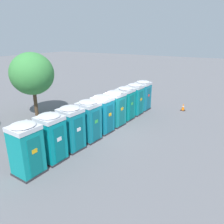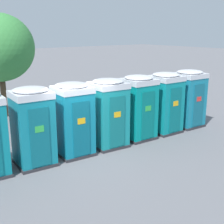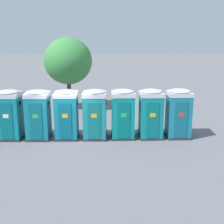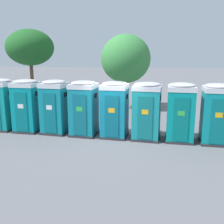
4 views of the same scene
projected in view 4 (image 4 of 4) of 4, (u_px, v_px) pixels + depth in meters
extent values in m
plane|color=slate|center=(114.00, 137.00, 11.91)|extent=(120.00, 120.00, 0.00)
cube|color=#2D2D33|center=(3.00, 128.00, 13.24)|extent=(1.27, 1.24, 0.10)
cube|color=#0E8C8E|center=(1.00, 107.00, 13.00)|extent=(1.21, 1.18, 2.10)
cube|color=black|center=(11.00, 92.00, 12.73)|extent=(0.04, 0.36, 0.20)
cube|color=#2D2D33|center=(29.00, 130.00, 12.95)|extent=(1.22, 1.25, 0.10)
cube|color=#078790|center=(27.00, 108.00, 12.71)|extent=(1.16, 1.19, 2.10)
cube|color=#076970|center=(21.00, 112.00, 12.17)|extent=(0.61, 0.06, 1.85)
cube|color=white|center=(20.00, 106.00, 12.09)|extent=(0.28, 0.02, 0.20)
cube|color=black|center=(37.00, 93.00, 12.44)|extent=(0.04, 0.36, 0.20)
cube|color=silver|center=(26.00, 84.00, 12.46)|extent=(1.20, 1.23, 0.20)
ellipsoid|color=silver|center=(25.00, 81.00, 12.43)|extent=(1.14, 1.17, 0.18)
cube|color=#2D2D33|center=(56.00, 131.00, 12.68)|extent=(1.27, 1.30, 0.10)
cube|color=#0D7E8D|center=(55.00, 109.00, 12.44)|extent=(1.21, 1.24, 2.10)
cube|color=#0A626E|center=(50.00, 113.00, 11.90)|extent=(0.61, 0.09, 1.85)
cube|color=white|center=(49.00, 108.00, 11.82)|extent=(0.28, 0.03, 0.20)
cube|color=black|center=(66.00, 94.00, 12.14)|extent=(0.06, 0.36, 0.20)
cube|color=silver|center=(54.00, 85.00, 12.19)|extent=(1.25, 1.27, 0.20)
ellipsoid|color=silver|center=(54.00, 82.00, 12.16)|extent=(1.18, 1.21, 0.18)
cube|color=#2D2D33|center=(84.00, 133.00, 12.34)|extent=(1.27, 1.29, 0.10)
cube|color=#117B8F|center=(84.00, 111.00, 12.10)|extent=(1.21, 1.23, 2.10)
cube|color=#0D606F|center=(80.00, 115.00, 11.56)|extent=(0.62, 0.08, 1.85)
cube|color=green|center=(79.00, 109.00, 11.48)|extent=(0.28, 0.03, 0.20)
cube|color=black|center=(96.00, 95.00, 11.81)|extent=(0.05, 0.36, 0.20)
cube|color=silver|center=(83.00, 86.00, 11.84)|extent=(1.24, 1.26, 0.20)
ellipsoid|color=silver|center=(83.00, 83.00, 11.81)|extent=(1.18, 1.20, 0.18)
cube|color=#2D2D33|center=(115.00, 135.00, 12.07)|extent=(1.25, 1.28, 0.10)
cube|color=#0F7B97|center=(115.00, 112.00, 11.83)|extent=(1.19, 1.22, 2.10)
cube|color=#0B5F75|center=(112.00, 117.00, 11.29)|extent=(0.61, 0.07, 1.85)
cube|color=yellow|center=(112.00, 110.00, 11.21)|extent=(0.28, 0.03, 0.20)
cube|color=black|center=(127.00, 96.00, 11.54)|extent=(0.05, 0.36, 0.20)
cube|color=silver|center=(115.00, 87.00, 11.58)|extent=(1.23, 1.25, 0.20)
ellipsoid|color=silver|center=(115.00, 83.00, 11.54)|extent=(1.17, 1.19, 0.18)
cube|color=#2D2D33|center=(146.00, 137.00, 11.76)|extent=(1.31, 1.30, 0.10)
cube|color=teal|center=(147.00, 114.00, 11.52)|extent=(1.25, 1.24, 2.10)
cube|color=#106B6F|center=(145.00, 118.00, 10.98)|extent=(0.63, 0.09, 1.85)
cube|color=yellow|center=(145.00, 112.00, 10.90)|extent=(0.28, 0.03, 0.20)
cube|color=black|center=(161.00, 98.00, 11.22)|extent=(0.06, 0.36, 0.20)
cube|color=silver|center=(147.00, 88.00, 11.27)|extent=(1.29, 1.28, 0.20)
ellipsoid|color=silver|center=(147.00, 84.00, 11.23)|extent=(1.23, 1.22, 0.18)
cube|color=#2D2D33|center=(179.00, 139.00, 11.51)|extent=(1.24, 1.26, 0.10)
cube|color=#078B89|center=(180.00, 115.00, 11.27)|extent=(1.18, 1.20, 2.10)
cube|color=#076C6B|center=(181.00, 120.00, 10.73)|extent=(0.62, 0.06, 1.85)
cube|color=green|center=(181.00, 113.00, 10.65)|extent=(0.28, 0.02, 0.20)
cube|color=black|center=(195.00, 99.00, 11.00)|extent=(0.04, 0.36, 0.20)
cube|color=silver|center=(182.00, 88.00, 11.02)|extent=(1.22, 1.23, 0.20)
ellipsoid|color=silver|center=(182.00, 85.00, 10.99)|extent=(1.16, 1.17, 0.18)
cube|color=#2D2D33|center=(214.00, 142.00, 11.21)|extent=(1.23, 1.25, 0.10)
cube|color=#0D878E|center=(216.00, 117.00, 10.96)|extent=(1.17, 1.19, 2.10)
cube|color=#0A696F|center=(218.00, 122.00, 10.42)|extent=(0.62, 0.06, 1.85)
cube|color=yellow|center=(219.00, 115.00, 10.34)|extent=(0.28, 0.02, 0.20)
cube|color=silver|center=(218.00, 89.00, 10.71)|extent=(1.21, 1.22, 0.20)
ellipsoid|color=silver|center=(219.00, 86.00, 10.68)|extent=(1.15, 1.16, 0.18)
cylinder|color=brown|center=(32.00, 81.00, 19.38)|extent=(0.25, 0.25, 3.46)
ellipsoid|color=#1E5B23|center=(30.00, 47.00, 18.85)|extent=(3.41, 3.41, 2.58)
cylinder|color=#4C3826|center=(125.00, 91.00, 17.96)|extent=(0.28, 0.28, 2.51)
ellipsoid|color=#3D8C42|center=(126.00, 59.00, 17.49)|extent=(3.31, 3.31, 3.23)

